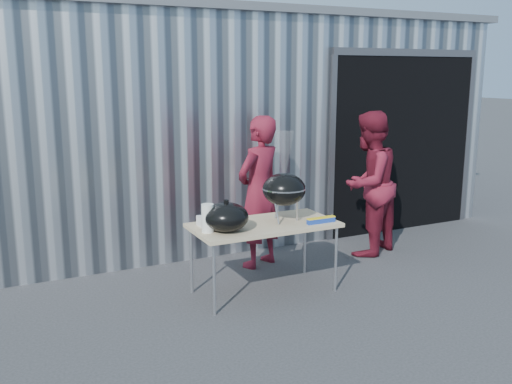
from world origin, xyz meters
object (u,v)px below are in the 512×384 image
kettle_grill (284,182)px  person_cook (259,192)px  folding_table (264,227)px  person_bystander (368,184)px

kettle_grill → person_cook: person_cook is taller
folding_table → person_cook: person_cook is taller
person_cook → person_bystander: 1.46m
folding_table → person_bystander: person_bystander is taller
kettle_grill → person_cook: (0.12, 0.81, -0.27)m
folding_table → person_cook: 0.88m
folding_table → person_bystander: bearing=18.7°
person_cook → person_bystander: size_ratio=0.99×
folding_table → person_cook: (0.34, 0.79, 0.19)m
kettle_grill → person_cook: bearing=81.9°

